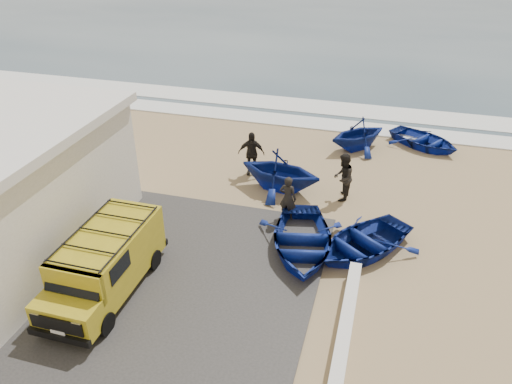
# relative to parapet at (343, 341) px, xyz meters

# --- Properties ---
(ground) EXTENTS (160.00, 160.00, 0.00)m
(ground) POSITION_rel_parapet_xyz_m (-5.00, 3.00, -0.28)
(ground) COLOR tan
(slab) EXTENTS (12.00, 10.00, 0.05)m
(slab) POSITION_rel_parapet_xyz_m (-7.00, 1.00, -0.25)
(slab) COLOR #3E3C39
(slab) RESTS_ON ground
(surf_line) EXTENTS (180.00, 1.60, 0.06)m
(surf_line) POSITION_rel_parapet_xyz_m (-5.00, 15.00, -0.25)
(surf_line) COLOR white
(surf_line) RESTS_ON ground
(surf_wash) EXTENTS (180.00, 2.20, 0.04)m
(surf_wash) POSITION_rel_parapet_xyz_m (-5.00, 17.50, -0.26)
(surf_wash) COLOR white
(surf_wash) RESTS_ON ground
(parapet) EXTENTS (0.35, 6.00, 0.55)m
(parapet) POSITION_rel_parapet_xyz_m (0.00, 0.00, 0.00)
(parapet) COLOR silver
(parapet) RESTS_ON ground
(van) EXTENTS (1.87, 4.56, 1.95)m
(van) POSITION_rel_parapet_xyz_m (-6.97, 0.44, 0.78)
(van) COLOR gold
(van) RESTS_ON ground
(boat_near_left) EXTENTS (3.77, 4.67, 0.86)m
(boat_near_left) POSITION_rel_parapet_xyz_m (-1.86, 3.88, 0.15)
(boat_near_left) COLOR navy
(boat_near_left) RESTS_ON ground
(boat_near_right) EXTENTS (4.43, 4.64, 0.78)m
(boat_near_right) POSITION_rel_parapet_xyz_m (0.10, 4.39, 0.12)
(boat_near_right) COLOR navy
(boat_near_right) RESTS_ON ground
(boat_mid_left) EXTENTS (3.75, 3.39, 1.74)m
(boat_mid_left) POSITION_rel_parapet_xyz_m (-3.50, 7.69, 0.59)
(boat_mid_left) COLOR navy
(boat_mid_left) RESTS_ON ground
(boat_far_left) EXTENTS (3.87, 3.87, 1.55)m
(boat_far_left) POSITION_rel_parapet_xyz_m (-0.91, 12.46, 0.50)
(boat_far_left) COLOR navy
(boat_far_left) RESTS_ON ground
(boat_far_right) EXTENTS (4.18, 3.91, 0.70)m
(boat_far_right) POSITION_rel_parapet_xyz_m (2.12, 13.53, 0.08)
(boat_far_right) COLOR navy
(boat_far_right) RESTS_ON ground
(fisherman_front) EXTENTS (0.68, 0.50, 1.73)m
(fisherman_front) POSITION_rel_parapet_xyz_m (-2.73, 5.66, 0.59)
(fisherman_front) COLOR black
(fisherman_front) RESTS_ON ground
(fisherman_middle) EXTENTS (0.77, 0.96, 1.91)m
(fisherman_middle) POSITION_rel_parapet_xyz_m (-1.02, 7.63, 0.68)
(fisherman_middle) COLOR black
(fisherman_middle) RESTS_ON ground
(fisherman_back) EXTENTS (1.18, 0.67, 1.90)m
(fisherman_back) POSITION_rel_parapet_xyz_m (-4.98, 8.71, 0.68)
(fisherman_back) COLOR black
(fisherman_back) RESTS_ON ground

